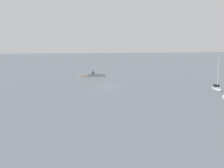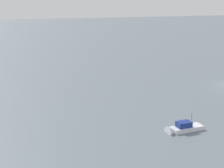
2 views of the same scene
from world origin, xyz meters
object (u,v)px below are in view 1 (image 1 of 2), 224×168
at_px(person_seated_grey_right, 92,73).
at_px(sailboat_grey_mid, 216,89).
at_px(umbrella_open_navy, 92,70).
at_px(person_seated_blue_left, 94,73).

bearing_deg(person_seated_grey_right, sailboat_grey_mid, 122.59).
bearing_deg(umbrella_open_navy, person_seated_blue_left, 152.17).
height_order(person_seated_blue_left, umbrella_open_navy, umbrella_open_navy).
bearing_deg(umbrella_open_navy, sailboat_grey_mid, 123.41).
xyz_separation_m(person_seated_grey_right, umbrella_open_navy, (-0.28, -0.17, 0.84)).
bearing_deg(person_seated_blue_left, umbrella_open_navy, -29.16).
relative_size(person_seated_blue_left, sailboat_grey_mid, 0.11).
xyz_separation_m(person_seated_blue_left, umbrella_open_navy, (0.28, -0.15, 0.84)).
relative_size(umbrella_open_navy, sailboat_grey_mid, 0.19).
relative_size(person_seated_blue_left, umbrella_open_navy, 0.58).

